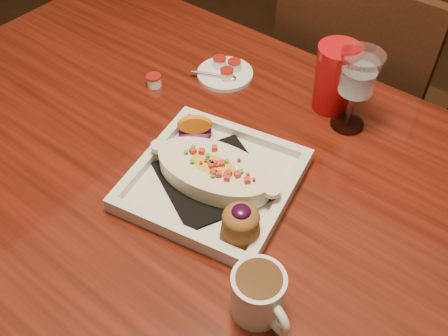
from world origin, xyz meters
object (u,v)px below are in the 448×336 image
Objects in this scene: plate at (216,179)px; saucer at (225,72)px; red_tumbler at (335,79)px; chair_far at (353,105)px; goblet at (358,78)px; table at (214,210)px; coffee_mug at (259,294)px.

saucer is at bearing 114.39° from plate.
red_tumbler is (0.04, 0.33, 0.05)m from plate.
chair_far is at bearing 65.09° from saucer.
plate is 0.33m from goblet.
red_tumbler is at bearing 77.79° from table.
chair_far is 0.48m from saucer.
table is at bearing 127.19° from plate.
table is 13.85× the size of coffee_mug.
red_tumbler is at bearing 126.62° from coffee_mug.
coffee_mug is at bearing -78.14° from goblet.
chair_far is at bearing 80.92° from plate.
red_tumbler is (0.24, 0.05, 0.06)m from saucer.
goblet reaches higher than plate.
coffee_mug is at bearing -72.34° from red_tumbler.
plate reaches higher than saucer.
red_tumbler reaches higher than saucer.
coffee_mug reaches higher than table.
chair_far is at bearing 109.30° from goblet.
coffee_mug is 0.75× the size of red_tumbler.
chair_far reaches higher than saucer.
table is 0.65m from chair_far.
plate is 0.34m from saucer.
coffee_mug is at bearing -37.05° from table.
goblet is (0.12, 0.28, 0.21)m from table.
plate is at bearing -41.74° from table.
red_tumbler is at bearing 11.95° from saucer.
goblet is at bearing 120.81° from coffee_mug.
table is 4.64× the size of plate.
goblet reaches higher than coffee_mug.
table is 11.90× the size of saucer.
red_tumbler is at bearing 153.79° from goblet.
red_tumbler reaches higher than plate.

